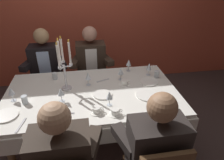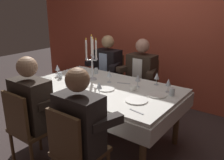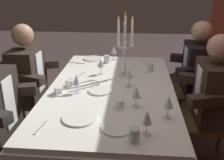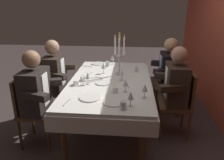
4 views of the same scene
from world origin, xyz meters
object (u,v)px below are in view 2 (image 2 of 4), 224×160
dinner_plate_0 (157,95)px  coffee_cup_0 (85,93)px  wine_glass_2 (57,68)px  coffee_cup_1 (93,98)px  wine_glass_0 (109,74)px  wine_glass_6 (99,86)px  dinner_plate_3 (44,79)px  seated_diner_3 (79,123)px  wine_glass_4 (78,75)px  seated_diner_0 (108,65)px  coffee_cup_2 (134,88)px  wine_glass_1 (168,83)px  water_tumbler_0 (60,75)px  wine_glass_5 (138,78)px  water_tumbler_1 (172,92)px  wine_glass_3 (157,76)px  seated_diner_1 (31,104)px  dinner_plate_1 (136,100)px  dinner_plate_2 (106,89)px  dining_table (104,95)px  seated_diner_2 (142,71)px  water_tumbler_2 (96,71)px  candelabra (92,60)px

dinner_plate_0 → coffee_cup_0: 0.82m
wine_glass_2 → coffee_cup_1: bearing=-20.7°
wine_glass_0 → wine_glass_6: same height
dinner_plate_3 → seated_diner_3: seated_diner_3 is taller
wine_glass_4 → seated_diner_0: 1.06m
coffee_cup_2 → seated_diner_0: bearing=141.4°
wine_glass_1 → coffee_cup_0: wine_glass_1 is taller
water_tumbler_0 → coffee_cup_0: size_ratio=0.67×
wine_glass_5 → water_tumbler_1: size_ratio=1.91×
wine_glass_3 → coffee_cup_2: 0.38m
wine_glass_3 → seated_diner_1: (-0.79, -1.33, -0.12)m
wine_glass_1 → seated_diner_1: size_ratio=0.13×
wine_glass_2 → coffee_cup_1: wine_glass_2 is taller
dinner_plate_1 → dinner_plate_3: 1.41m
wine_glass_0 → coffee_cup_2: (0.41, -0.06, -0.09)m
dinner_plate_3 → seated_diner_3: bearing=-25.4°
wine_glass_3 → seated_diner_1: size_ratio=0.13×
wine_glass_5 → wine_glass_6: 0.54m
seated_diner_3 → dinner_plate_0: bearing=75.0°
seated_diner_3 → dinner_plate_2: bearing=111.7°
coffee_cup_1 → seated_diner_1: 0.65m
dining_table → wine_glass_3: 0.72m
wine_glass_5 → seated_diner_2: size_ratio=0.13×
dining_table → water_tumbler_0: (-0.68, -0.11, 0.16)m
dinner_plate_3 → wine_glass_3: bearing=28.8°
dinner_plate_1 → seated_diner_2: 1.18m
wine_glass_2 → water_tumbler_2: wine_glass_2 is taller
water_tumbler_0 → coffee_cup_2: water_tumbler_0 is taller
wine_glass_5 → water_tumbler_1: bearing=-0.9°
dinner_plate_1 → water_tumbler_0: bearing=177.5°
wine_glass_0 → water_tumbler_2: size_ratio=1.96×
seated_diner_2 → coffee_cup_1: bearing=-83.7°
dining_table → water_tumbler_0: water_tumbler_0 is taller
dinner_plate_3 → coffee_cup_0: size_ratio=1.68×
dinner_plate_3 → water_tumbler_2: water_tumbler_2 is taller
dining_table → candelabra: candelabra is taller
coffee_cup_0 → coffee_cup_1: (0.17, -0.05, 0.00)m
seated_diner_1 → seated_diner_2: (0.32, 1.77, 0.00)m
water_tumbler_2 → coffee_cup_1: bearing=-51.7°
dinner_plate_0 → wine_glass_5: wine_glass_5 is taller
coffee_cup_1 → coffee_cup_2: bearing=69.5°
seated_diner_2 → dinner_plate_3: bearing=-126.3°
dinner_plate_1 → seated_diner_0: (-1.19, 1.05, -0.01)m
wine_glass_6 → water_tumbler_0: (-0.84, 0.16, -0.07)m
dinner_plate_0 → seated_diner_0: 1.52m
wine_glass_0 → seated_diner_3: seated_diner_3 is taller
coffee_cup_2 → dinner_plate_1: bearing=-52.7°
wine_glass_4 → dining_table: bearing=22.5°
dinner_plate_1 → wine_glass_6: (-0.43, -0.11, 0.11)m
dinner_plate_2 → wine_glass_5: size_ratio=1.23×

